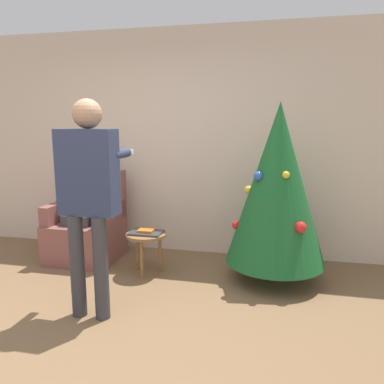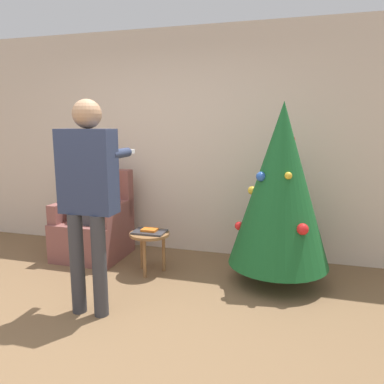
{
  "view_description": "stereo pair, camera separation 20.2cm",
  "coord_description": "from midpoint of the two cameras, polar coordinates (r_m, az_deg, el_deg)",
  "views": [
    {
      "loc": [
        1.28,
        -2.22,
        1.59
      ],
      "look_at": [
        0.57,
        0.97,
        0.99
      ],
      "focal_mm": 35.0,
      "sensor_mm": 36.0,
      "label": 1
    },
    {
      "loc": [
        1.48,
        -2.17,
        1.59
      ],
      "look_at": [
        0.57,
        0.97,
        0.99
      ],
      "focal_mm": 35.0,
      "sensor_mm": 36.0,
      "label": 2
    }
  ],
  "objects": [
    {
      "name": "book",
      "position": [
        4.01,
        -8.48,
        -5.85
      ],
      "size": [
        0.16,
        0.12,
        0.02
      ],
      "color": "orange",
      "rests_on": "laptop"
    },
    {
      "name": "person_standing",
      "position": [
        3.13,
        -17.29,
        0.65
      ],
      "size": [
        0.48,
        0.57,
        1.78
      ],
      "color": "#38383D",
      "rests_on": "ground_plane"
    },
    {
      "name": "side_stool",
      "position": [
        4.04,
        -8.44,
        -7.18
      ],
      "size": [
        0.43,
        0.43,
        0.44
      ],
      "color": "olive",
      "rests_on": "ground_plane"
    },
    {
      "name": "christmas_tree",
      "position": [
        3.76,
        11.38,
        1.14
      ],
      "size": [
        0.99,
        0.99,
        1.8
      ],
      "color": "brown",
      "rests_on": "ground_plane"
    },
    {
      "name": "person_seated",
      "position": [
        4.56,
        -17.28,
        -1.27
      ],
      "size": [
        0.36,
        0.46,
        1.27
      ],
      "color": "#38383D",
      "rests_on": "ground_plane"
    },
    {
      "name": "ground_plane",
      "position": [
        3.04,
        -17.87,
        -21.67
      ],
      "size": [
        14.0,
        14.0,
        0.0
      ],
      "primitive_type": "plane",
      "color": "brown"
    },
    {
      "name": "laptop",
      "position": [
        4.02,
        -8.47,
        -6.15
      ],
      "size": [
        0.34,
        0.24,
        0.02
      ],
      "color": "#38383D",
      "rests_on": "side_stool"
    },
    {
      "name": "armchair",
      "position": [
        4.67,
        -16.85,
        -5.42
      ],
      "size": [
        0.76,
        0.73,
        1.03
      ],
      "color": "brown",
      "rests_on": "ground_plane"
    },
    {
      "name": "wall_back",
      "position": [
        4.64,
        -4.77,
        7.41
      ],
      "size": [
        8.0,
        0.06,
        2.7
      ],
      "color": "beige",
      "rests_on": "ground_plane"
    }
  ]
}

